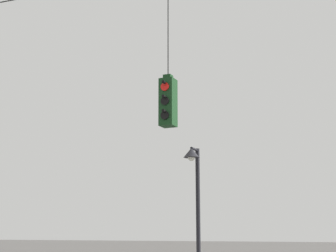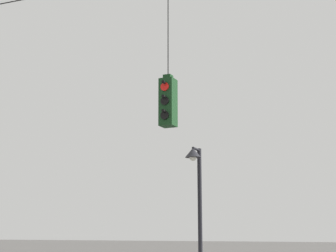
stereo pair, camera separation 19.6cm
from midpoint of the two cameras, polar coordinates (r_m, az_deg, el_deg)
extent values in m
cube|color=#143819|center=(11.95, 0.47, 2.61)|extent=(0.34, 0.34, 1.13)
cube|color=#143819|center=(12.11, 0.47, 5.43)|extent=(0.19, 0.19, 0.10)
cylinder|color=black|center=(12.62, 0.45, 11.75)|extent=(0.02, 0.02, 2.81)
cylinder|color=red|center=(11.87, 0.10, 4.40)|extent=(0.20, 0.03, 0.20)
cylinder|color=black|center=(11.86, 0.01, 4.87)|extent=(0.07, 0.12, 0.07)
cylinder|color=black|center=(11.78, 0.10, 2.81)|extent=(0.20, 0.03, 0.20)
cylinder|color=black|center=(11.77, 0.01, 3.29)|extent=(0.07, 0.12, 0.07)
cylinder|color=black|center=(11.70, 0.11, 1.21)|extent=(0.20, 0.03, 0.20)
cylinder|color=black|center=(11.68, 0.01, 1.68)|extent=(0.07, 0.12, 0.07)
cylinder|color=red|center=(12.20, 0.82, 3.96)|extent=(0.20, 0.03, 0.20)
cylinder|color=black|center=(12.26, 0.90, 4.31)|extent=(0.07, 0.12, 0.07)
cylinder|color=black|center=(12.11, 0.83, 2.41)|extent=(0.20, 0.03, 0.20)
cylinder|color=black|center=(12.17, 0.91, 2.78)|extent=(0.07, 0.12, 0.07)
cylinder|color=black|center=(12.03, 0.83, 0.85)|extent=(0.20, 0.03, 0.20)
cylinder|color=black|center=(12.09, 0.92, 1.22)|extent=(0.07, 0.12, 0.07)
cylinder|color=black|center=(14.61, 3.97, -10.87)|extent=(0.12, 0.12, 4.30)
cylinder|color=black|center=(14.56, 3.52, -2.58)|extent=(0.07, 0.49, 0.07)
cone|color=#232328|center=(14.32, 3.17, -2.96)|extent=(0.44, 0.44, 0.27)
sphere|color=silver|center=(14.30, 3.18, -3.49)|extent=(0.20, 0.20, 0.20)
camera|label=1|loc=(0.10, -89.52, -0.10)|focal=55.00mm
camera|label=2|loc=(0.10, 90.48, 0.10)|focal=55.00mm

